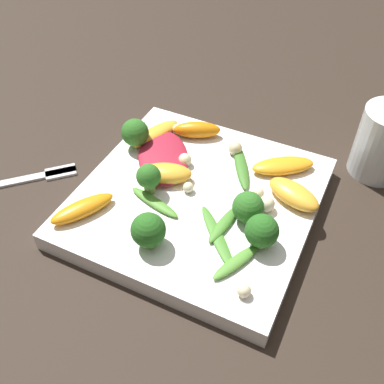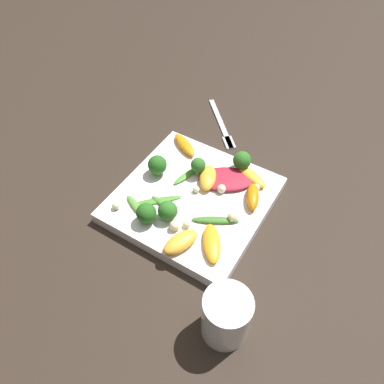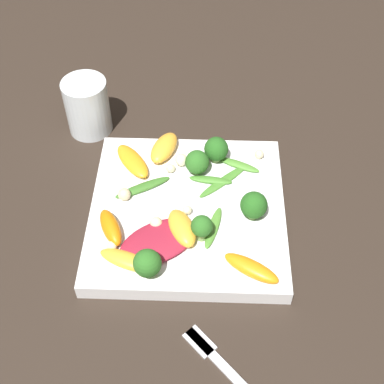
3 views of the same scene
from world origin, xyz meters
The scene contains 28 objects.
ground_plane centered at (0.00, 0.00, 0.00)m, with size 2.40×2.40×0.00m, color #2D231C.
plate centered at (0.00, 0.00, 0.01)m, with size 0.27×0.27×0.02m.
drinking_glass centered at (0.16, -0.18, 0.05)m, with size 0.07×0.07×0.09m.
fork centered at (-0.06, 0.22, 0.00)m, with size 0.13×0.14×0.01m.
radicchio_leaf_0 centered at (0.04, 0.06, 0.03)m, with size 0.12×0.11×0.01m.
orange_segment_0 centered at (0.08, -0.08, 0.03)m, with size 0.07×0.08×0.02m.
orange_segment_1 centered at (0.01, 0.05, 0.03)m, with size 0.05×0.07×0.02m.
orange_segment_2 centered at (-0.08, 0.10, 0.03)m, with size 0.08×0.06×0.02m.
orange_segment_3 centered at (0.10, 0.05, 0.03)m, with size 0.05×0.07×0.02m.
orange_segment_4 centered at (0.07, 0.10, 0.03)m, with size 0.08×0.05×0.01m.
orange_segment_5 centered at (0.04, -0.10, 0.03)m, with size 0.05×0.07×0.02m.
broccoli_floret_0 centered at (0.04, 0.11, 0.05)m, with size 0.04×0.04×0.04m.
broccoli_floret_1 centered at (-0.01, -0.07, 0.04)m, with size 0.03×0.03×0.04m.
broccoli_floret_2 centered at (-0.04, -0.09, 0.05)m, with size 0.04×0.04×0.04m.
broccoli_floret_3 centered at (-0.09, 0.01, 0.05)m, with size 0.04×0.04×0.04m.
broccoli_floret_4 centered at (-0.02, 0.05, 0.05)m, with size 0.03×0.03×0.04m.
arugula_sprig_0 centered at (-0.04, 0.04, 0.03)m, with size 0.03×0.07×0.01m.
arugula_sprig_1 centered at (-0.07, -0.08, 0.03)m, with size 0.06×0.04×0.01m.
arugula_sprig_2 centered at (-0.03, -0.05, 0.03)m, with size 0.06×0.02×0.01m.
arugula_sprig_3 centered at (0.06, -0.03, 0.03)m, with size 0.08×0.05×0.01m.
arugula_sprig_4 centered at (-0.05, -0.05, 0.03)m, with size 0.08×0.07×0.00m.
macadamia_nut_0 centered at (0.09, 0.07, 0.03)m, with size 0.01×0.01×0.01m.
macadamia_nut_1 centered at (0.00, 0.01, 0.03)m, with size 0.01×0.01×0.01m.
macadamia_nut_2 centered at (0.01, -0.08, 0.03)m, with size 0.02×0.02×0.02m.
macadamia_nut_3 centered at (-0.10, -0.10, 0.03)m, with size 0.01×0.01×0.01m.
macadamia_nut_4 centered at (0.09, -0.01, 0.03)m, with size 0.02×0.02×0.02m.
macadamia_nut_5 centered at (0.03, -0.07, 0.03)m, with size 0.01×0.01×0.01m.
macadamia_nut_6 centered at (0.04, 0.04, 0.03)m, with size 0.02×0.02×0.02m.
Camera 3 is at (-0.02, 0.46, 0.59)m, focal length 50.00 mm.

